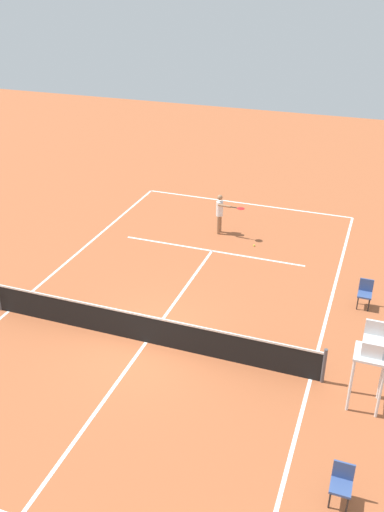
# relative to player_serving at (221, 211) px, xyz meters

# --- Properties ---
(ground_plane) EXTENTS (60.00, 60.00, 0.00)m
(ground_plane) POSITION_rel_player_serving_xyz_m (-0.18, 7.92, -1.00)
(ground_plane) COLOR #AD5933
(court_lines) EXTENTS (9.78, 22.89, 0.01)m
(court_lines) POSITION_rel_player_serving_xyz_m (-0.18, 7.92, -1.00)
(court_lines) COLOR white
(court_lines) RESTS_ON ground
(tennis_net) EXTENTS (10.38, 0.10, 1.07)m
(tennis_net) POSITION_rel_player_serving_xyz_m (-0.18, 7.92, -0.51)
(tennis_net) COLOR #4C4C51
(tennis_net) RESTS_ON ground
(player_serving) EXTENTS (1.26, 0.62, 1.68)m
(player_serving) POSITION_rel_player_serving_xyz_m (0.00, 0.00, 0.00)
(player_serving) COLOR #9E704C
(player_serving) RESTS_ON ground
(tennis_ball) EXTENTS (0.07, 0.07, 0.07)m
(tennis_ball) POSITION_rel_player_serving_xyz_m (-1.63, 0.70, -0.97)
(tennis_ball) COLOR #CCE033
(tennis_ball) RESTS_ON ground
(umpire_chair) EXTENTS (0.80, 0.80, 2.41)m
(umpire_chair) POSITION_rel_player_serving_xyz_m (-6.41, 8.41, 0.60)
(umpire_chair) COLOR silver
(umpire_chair) RESTS_ON ground
(courtside_chair_near) EXTENTS (0.44, 0.46, 0.95)m
(courtside_chair_near) POSITION_rel_player_serving_xyz_m (-6.19, 11.55, -0.47)
(courtside_chair_near) COLOR #262626
(courtside_chair_near) RESTS_ON ground
(courtside_chair_mid) EXTENTS (0.44, 0.46, 0.95)m
(courtside_chair_mid) POSITION_rel_player_serving_xyz_m (-6.05, 3.73, -0.47)
(courtside_chair_mid) COLOR #262626
(courtside_chair_mid) RESTS_ON ground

